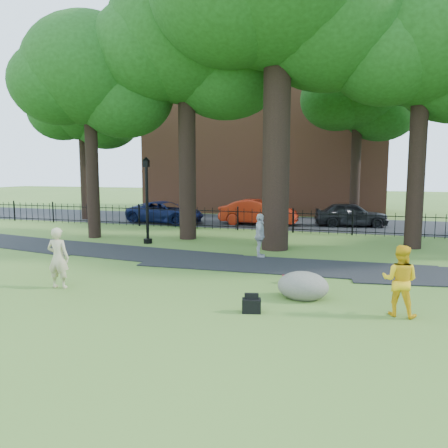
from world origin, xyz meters
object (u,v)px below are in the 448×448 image
(boulder, at_px, (303,284))
(lamppost, at_px, (147,201))
(man, at_px, (400,280))
(red_sedan, at_px, (258,212))
(woman, at_px, (58,258))

(boulder, bearing_deg, lamppost, 140.31)
(man, height_order, red_sedan, man)
(woman, height_order, boulder, woman)
(man, bearing_deg, woman, 15.35)
(red_sedan, bearing_deg, woman, 171.64)
(lamppost, bearing_deg, boulder, -43.26)
(lamppost, bearing_deg, man, -38.96)
(boulder, distance_m, red_sedan, 14.98)
(woman, xyz_separation_m, red_sedan, (2.23, 15.31, -0.10))
(boulder, relative_size, red_sedan, 0.28)
(woman, height_order, lamppost, lamppost)
(lamppost, xyz_separation_m, red_sedan, (3.28, 7.89, -1.14))
(woman, distance_m, red_sedan, 15.47)
(man, distance_m, lamppost, 12.28)
(man, distance_m, red_sedan, 16.40)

